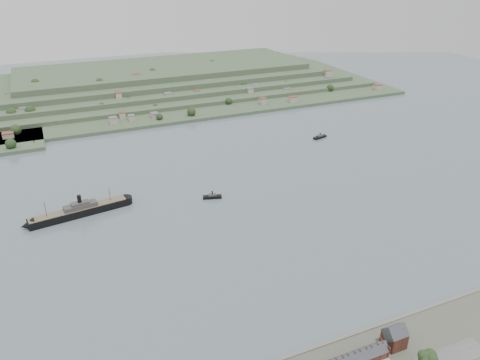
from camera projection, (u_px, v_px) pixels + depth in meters
name	position (u px, v px, depth m)	size (l,w,h in m)	color
ground	(227.00, 216.00, 372.18)	(1400.00, 1400.00, 0.00)	slate
gabled_building	(395.00, 336.00, 242.98)	(10.40, 10.18, 14.09)	#3E2216
far_peninsula	(146.00, 85.00, 701.93)	(760.00, 309.00, 30.00)	#3B4F34
steamship	(76.00, 212.00, 369.80)	(87.20, 22.18, 20.98)	black
tugboat	(212.00, 197.00, 397.95)	(16.25, 8.29, 7.07)	black
ferry_west	(34.00, 144.00, 508.78)	(17.04, 10.32, 6.19)	black
ferry_east	(320.00, 137.00, 529.50)	(18.21, 9.24, 6.58)	black
fig_tree	(428.00, 359.00, 227.78)	(10.73, 9.29, 11.97)	#3F271D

